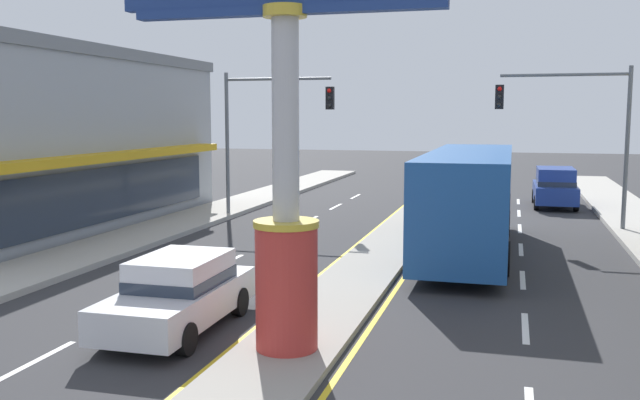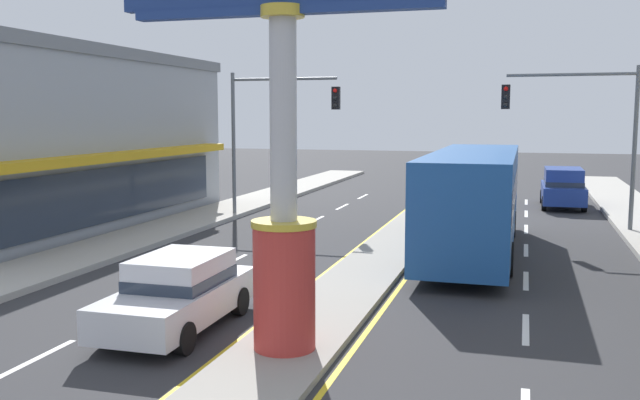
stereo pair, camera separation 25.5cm
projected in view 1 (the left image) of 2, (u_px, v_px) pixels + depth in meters
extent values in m
cube|color=gray|center=(393.00, 241.00, 23.97)|extent=(1.94, 52.00, 0.14)
cube|color=#ADA89E|center=(133.00, 238.00, 24.41)|extent=(2.66, 60.00, 0.18)
cube|color=silver|center=(36.00, 361.00, 12.48)|extent=(0.14, 2.20, 0.01)
cube|color=silver|center=(156.00, 299.00, 16.69)|extent=(0.14, 2.20, 0.01)
cube|color=silver|center=(228.00, 262.00, 20.90)|extent=(0.14, 2.20, 0.01)
cube|color=silver|center=(276.00, 237.00, 25.11)|extent=(0.14, 2.20, 0.01)
cube|color=silver|center=(310.00, 220.00, 29.32)|extent=(0.14, 2.20, 0.01)
cube|color=silver|center=(336.00, 207.00, 33.53)|extent=(0.14, 2.20, 0.01)
cube|color=silver|center=(356.00, 196.00, 37.73)|extent=(0.14, 2.20, 0.01)
cube|color=silver|center=(525.00, 328.00, 14.43)|extent=(0.14, 2.20, 0.01)
cube|color=silver|center=(523.00, 280.00, 18.64)|extent=(0.14, 2.20, 0.01)
cube|color=silver|center=(521.00, 249.00, 22.84)|extent=(0.14, 2.20, 0.01)
cube|color=silver|center=(520.00, 228.00, 27.05)|extent=(0.14, 2.20, 0.01)
cube|color=silver|center=(519.00, 213.00, 31.26)|extent=(0.14, 2.20, 0.01)
cube|color=silver|center=(518.00, 202.00, 35.47)|extent=(0.14, 2.20, 0.01)
cube|color=yellow|center=(360.00, 241.00, 24.28)|extent=(0.12, 52.00, 0.01)
cube|color=yellow|center=(426.00, 245.00, 23.67)|extent=(0.12, 52.00, 0.01)
cylinder|color=#B7332D|center=(287.00, 288.00, 12.63)|extent=(1.14, 1.14, 2.26)
cylinder|color=gold|center=(286.00, 224.00, 12.48)|extent=(1.20, 1.20, 0.12)
cylinder|color=#B7B7BC|center=(286.00, 118.00, 12.25)|extent=(0.48, 0.48, 3.89)
cylinder|color=gold|center=(285.00, 11.00, 12.03)|extent=(0.77, 0.77, 0.20)
cube|color=navy|center=(285.00, 10.00, 12.02)|extent=(5.62, 0.29, 0.16)
cube|color=#999EA3|center=(4.00, 145.00, 26.97)|extent=(9.34, 18.12, 6.51)
cube|color=gold|center=(121.00, 156.00, 25.66)|extent=(0.90, 15.41, 0.30)
cube|color=#283342|center=(112.00, 193.00, 25.94)|extent=(0.08, 14.86, 2.00)
cylinder|color=slate|center=(227.00, 146.00, 29.86)|extent=(0.16, 0.16, 6.20)
cylinder|color=slate|center=(278.00, 79.00, 28.90)|extent=(4.62, 0.12, 0.12)
cube|color=black|center=(330.00, 98.00, 28.23)|extent=(0.32, 0.24, 0.92)
sphere|color=red|center=(329.00, 91.00, 28.06)|extent=(0.17, 0.17, 0.17)
sphere|color=black|center=(329.00, 98.00, 28.10)|extent=(0.17, 0.17, 0.17)
sphere|color=black|center=(329.00, 106.00, 28.14)|extent=(0.17, 0.17, 0.17)
cylinder|color=slate|center=(627.00, 151.00, 25.59)|extent=(0.16, 0.16, 6.20)
cylinder|color=slate|center=(564.00, 75.00, 25.86)|extent=(4.62, 0.12, 0.12)
cube|color=black|center=(499.00, 97.00, 26.42)|extent=(0.32, 0.24, 0.92)
sphere|color=red|center=(500.00, 89.00, 26.25)|extent=(0.17, 0.17, 0.17)
sphere|color=black|center=(499.00, 97.00, 26.29)|extent=(0.17, 0.17, 0.17)
sphere|color=black|center=(499.00, 105.00, 26.33)|extent=(0.17, 0.17, 0.17)
cube|color=silver|center=(178.00, 302.00, 14.20)|extent=(1.80, 4.31, 0.66)
cube|color=silver|center=(181.00, 270.00, 14.28)|extent=(1.57, 2.16, 0.60)
cube|color=#283342|center=(181.00, 279.00, 14.31)|extent=(1.60, 2.19, 0.24)
cylinder|color=black|center=(186.00, 339.00, 12.74)|extent=(0.23, 0.62, 0.62)
cylinder|color=black|center=(108.00, 332.00, 13.16)|extent=(0.23, 0.62, 0.62)
cylinder|color=black|center=(239.00, 302.00, 15.30)|extent=(0.23, 0.62, 0.62)
cylinder|color=black|center=(173.00, 297.00, 15.72)|extent=(0.23, 0.62, 0.62)
cube|color=navy|center=(555.00, 192.00, 33.41)|extent=(1.93, 4.61, 0.80)
cube|color=navy|center=(555.00, 176.00, 33.13)|extent=(1.69, 2.86, 0.80)
cube|color=#283342|center=(555.00, 182.00, 33.17)|extent=(1.73, 2.89, 0.24)
cylinder|color=black|center=(534.00, 196.00, 35.04)|extent=(0.22, 0.68, 0.68)
cylinder|color=black|center=(571.00, 197.00, 34.59)|extent=(0.22, 0.68, 0.68)
cylinder|color=black|center=(536.00, 203.00, 32.31)|extent=(0.22, 0.68, 0.68)
cylinder|color=black|center=(576.00, 204.00, 31.86)|extent=(0.22, 0.68, 0.68)
cube|color=#1E5199|center=(469.00, 197.00, 22.02)|extent=(2.55, 11.21, 2.90)
cube|color=#283342|center=(470.00, 188.00, 21.98)|extent=(2.58, 10.99, 0.90)
cube|color=#283342|center=(477.00, 175.00, 27.32)|extent=(2.30, 0.09, 1.40)
cube|color=black|center=(478.00, 150.00, 27.19)|extent=(1.75, 0.09, 0.30)
cylinder|color=black|center=(442.00, 221.00, 25.81)|extent=(0.28, 0.96, 0.96)
cylinder|color=black|center=(506.00, 224.00, 25.21)|extent=(0.28, 0.96, 0.96)
cylinder|color=black|center=(421.00, 254.00, 19.69)|extent=(0.28, 0.96, 0.96)
cylinder|color=black|center=(505.00, 258.00, 19.09)|extent=(0.28, 0.96, 0.96)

